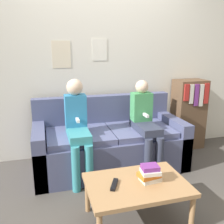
{
  "coord_description": "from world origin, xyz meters",
  "views": [
    {
      "loc": [
        -0.76,
        -2.32,
        1.51
      ],
      "look_at": [
        0.0,
        0.4,
        0.75
      ],
      "focal_mm": 40.0,
      "sensor_mm": 36.0,
      "label": 1
    }
  ],
  "objects_px": {
    "tv_remote": "(114,185)",
    "person_right": "(145,122)",
    "couch": "(109,144)",
    "bookshelf": "(188,114)",
    "coffee_table": "(137,187)",
    "person_left": "(77,124)"
  },
  "relations": [
    {
      "from": "tv_remote",
      "to": "person_right",
      "type": "bearing_deg",
      "value": 80.02
    },
    {
      "from": "person_right",
      "to": "couch",
      "type": "bearing_deg",
      "value": 152.91
    },
    {
      "from": "bookshelf",
      "to": "couch",
      "type": "bearing_deg",
      "value": -167.05
    },
    {
      "from": "coffee_table",
      "to": "couch",
      "type": "bearing_deg",
      "value": 87.46
    },
    {
      "from": "tv_remote",
      "to": "bookshelf",
      "type": "distance_m",
      "value": 2.09
    },
    {
      "from": "tv_remote",
      "to": "couch",
      "type": "bearing_deg",
      "value": 103.2
    },
    {
      "from": "coffee_table",
      "to": "person_right",
      "type": "bearing_deg",
      "value": 63.5
    },
    {
      "from": "bookshelf",
      "to": "person_left",
      "type": "bearing_deg",
      "value": -164.05
    },
    {
      "from": "person_right",
      "to": "person_left",
      "type": "bearing_deg",
      "value": 179.27
    },
    {
      "from": "coffee_table",
      "to": "person_right",
      "type": "relative_size",
      "value": 0.77
    },
    {
      "from": "person_left",
      "to": "tv_remote",
      "type": "height_order",
      "value": "person_left"
    },
    {
      "from": "bookshelf",
      "to": "tv_remote",
      "type": "bearing_deg",
      "value": -138.18
    },
    {
      "from": "coffee_table",
      "to": "tv_remote",
      "type": "bearing_deg",
      "value": 178.45
    },
    {
      "from": "couch",
      "to": "bookshelf",
      "type": "distance_m",
      "value": 1.36
    },
    {
      "from": "tv_remote",
      "to": "bookshelf",
      "type": "height_order",
      "value": "bookshelf"
    },
    {
      "from": "person_left",
      "to": "person_right",
      "type": "relative_size",
      "value": 1.04
    },
    {
      "from": "person_left",
      "to": "person_right",
      "type": "height_order",
      "value": "person_left"
    },
    {
      "from": "person_left",
      "to": "bookshelf",
      "type": "relative_size",
      "value": 1.12
    },
    {
      "from": "couch",
      "to": "bookshelf",
      "type": "bearing_deg",
      "value": 12.95
    },
    {
      "from": "couch",
      "to": "coffee_table",
      "type": "xyz_separation_m",
      "value": [
        -0.05,
        -1.1,
        0.04
      ]
    },
    {
      "from": "person_left",
      "to": "person_right",
      "type": "distance_m",
      "value": 0.81
    },
    {
      "from": "tv_remote",
      "to": "bookshelf",
      "type": "relative_size",
      "value": 0.17
    }
  ]
}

